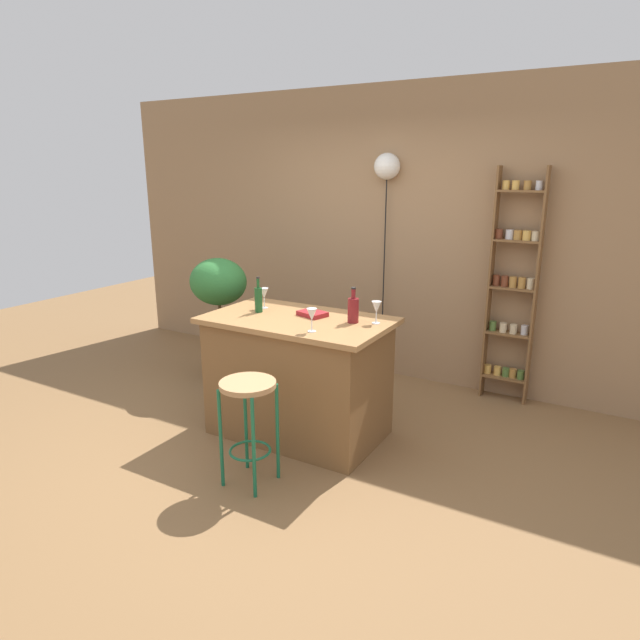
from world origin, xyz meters
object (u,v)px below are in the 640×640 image
at_px(potted_plant, 219,289).
at_px(bottle_sauce_amber, 258,299).
at_px(bar_stool, 248,407).
at_px(plant_stool, 222,361).
at_px(wine_glass_center, 376,308).
at_px(pendant_globe_light, 387,169).
at_px(wine_glass_right, 312,315).
at_px(cookbook, 312,314).
at_px(spice_shelf, 513,287).
at_px(wine_glass_left, 264,294).
at_px(bottle_olive_oil, 353,309).

xyz_separation_m(potted_plant, bottle_sauce_amber, (0.88, -0.56, 0.12)).
relative_size(bar_stool, plant_stool, 1.71).
relative_size(bottle_sauce_amber, wine_glass_center, 1.70).
distance_m(potted_plant, bottle_sauce_amber, 1.05).
relative_size(bar_stool, pendant_globe_light, 0.33).
height_order(plant_stool, pendant_globe_light, pendant_globe_light).
bearing_deg(bottle_sauce_amber, wine_glass_right, -21.80).
bearing_deg(cookbook, wine_glass_center, 22.31).
bearing_deg(spice_shelf, bar_stool, -116.89).
bearing_deg(spice_shelf, pendant_globe_light, 178.61).
xyz_separation_m(wine_glass_center, pendant_globe_light, (-0.55, 1.38, 0.97)).
height_order(bar_stool, wine_glass_left, wine_glass_left).
relative_size(bar_stool, wine_glass_center, 4.37).
distance_m(bottle_olive_oil, cookbook, 0.36).
bearing_deg(plant_stool, bottle_sauce_amber, -32.55).
xyz_separation_m(spice_shelf, potted_plant, (-2.50, -0.95, -0.11)).
xyz_separation_m(plant_stool, bottle_olive_oil, (1.66, -0.47, 0.84)).
height_order(spice_shelf, potted_plant, spice_shelf).
height_order(spice_shelf, wine_glass_right, spice_shelf).
bearing_deg(wine_glass_right, pendant_globe_light, 97.86).
height_order(plant_stool, potted_plant, potted_plant).
relative_size(wine_glass_left, pendant_globe_light, 0.08).
xyz_separation_m(bar_stool, wine_glass_right, (0.17, 0.51, 0.52)).
height_order(spice_shelf, pendant_globe_light, pendant_globe_light).
height_order(plant_stool, cookbook, cookbook).
xyz_separation_m(bar_stool, spice_shelf, (1.15, 2.28, 0.50)).
height_order(wine_glass_center, wine_glass_right, same).
xyz_separation_m(plant_stool, bottle_sauce_amber, (0.88, -0.56, 0.84)).
relative_size(spice_shelf, cookbook, 9.80).
bearing_deg(wine_glass_left, plant_stool, 152.70).
bearing_deg(bottle_olive_oil, pendant_globe_light, 105.07).
bearing_deg(wine_glass_left, potted_plant, 152.70).
distance_m(bottle_olive_oil, wine_glass_left, 0.81).
distance_m(bottle_olive_oil, wine_glass_right, 0.38).
distance_m(wine_glass_left, wine_glass_center, 0.97).
xyz_separation_m(potted_plant, wine_glass_center, (1.82, -0.41, 0.13)).
bearing_deg(spice_shelf, wine_glass_left, -140.04).
xyz_separation_m(wine_glass_left, wine_glass_center, (0.97, 0.03, 0.00)).
xyz_separation_m(bottle_olive_oil, wine_glass_right, (-0.14, -0.35, 0.02)).
height_order(spice_shelf, bottle_olive_oil, spice_shelf).
bearing_deg(wine_glass_center, wine_glass_right, -125.80).
xyz_separation_m(bottle_sauce_amber, pendant_globe_light, (0.39, 1.54, 0.98)).
bearing_deg(bottle_olive_oil, plant_stool, 164.27).
bearing_deg(bar_stool, spice_shelf, 63.11).
xyz_separation_m(bottle_sauce_amber, wine_glass_center, (0.93, 0.16, 0.01)).
relative_size(potted_plant, wine_glass_center, 4.92).
relative_size(spice_shelf, wine_glass_left, 12.55).
height_order(potted_plant, wine_glass_left, potted_plant).
bearing_deg(wine_glass_right, cookbook, 120.18).
relative_size(wine_glass_center, cookbook, 0.78).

